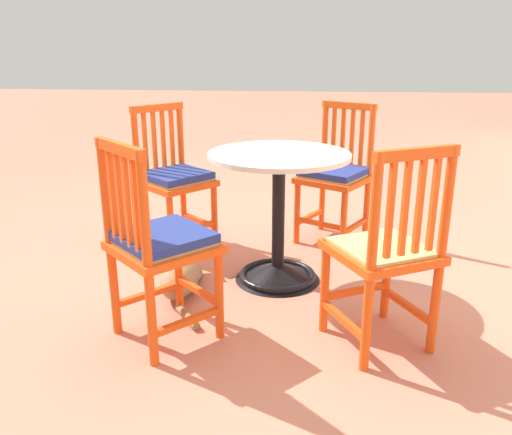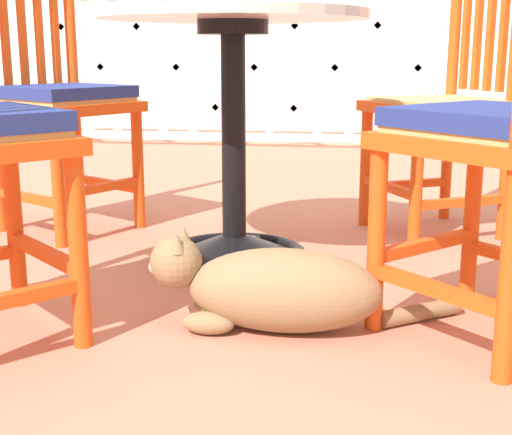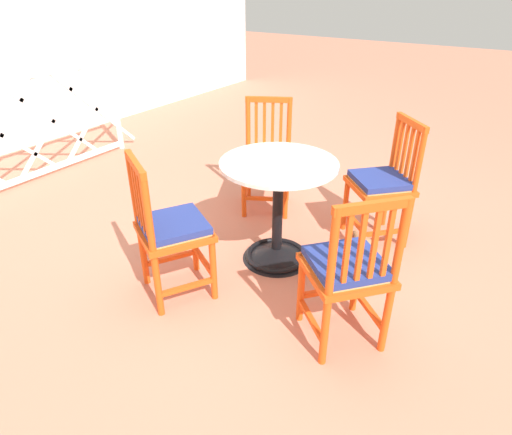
{
  "view_description": "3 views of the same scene",
  "coord_description": "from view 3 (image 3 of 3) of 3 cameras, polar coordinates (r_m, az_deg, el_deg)",
  "views": [
    {
      "loc": [
        2.86,
        0.33,
        1.28
      ],
      "look_at": [
        0.14,
        0.08,
        0.38
      ],
      "focal_mm": 37.19,
      "sensor_mm": 36.0,
      "label": 1
    },
    {
      "loc": [
        0.47,
        -1.85,
        0.62
      ],
      "look_at": [
        0.17,
        0.18,
        0.15
      ],
      "focal_mm": 50.68,
      "sensor_mm": 36.0,
      "label": 2
    },
    {
      "loc": [
        -2.14,
        -1.1,
        1.76
      ],
      "look_at": [
        0.04,
        0.33,
        0.32
      ],
      "focal_mm": 30.7,
      "sensor_mm": 36.0,
      "label": 3
    }
  ],
  "objects": [
    {
      "name": "orange_chair_at_corner",
      "position": [
        2.62,
        -11.07,
        -1.64
      ],
      "size": [
        0.55,
        0.55,
        0.91
      ],
      "color": "#E04C14",
      "rests_on": "ground_plane"
    },
    {
      "name": "orange_chair_near_fence",
      "position": [
        3.64,
        1.42,
        7.58
      ],
      "size": [
        0.54,
        0.54,
        0.91
      ],
      "color": "#E04C14",
      "rests_on": "ground_plane"
    },
    {
      "name": "orange_chair_facing_out",
      "position": [
        2.29,
        11.87,
        -6.78
      ],
      "size": [
        0.56,
        0.56,
        0.91
      ],
      "color": "#E04C14",
      "rests_on": "ground_plane"
    },
    {
      "name": "cafe_table",
      "position": [
        2.98,
        2.79,
        -0.74
      ],
      "size": [
        0.76,
        0.76,
        0.73
      ],
      "color": "black",
      "rests_on": "ground_plane"
    },
    {
      "name": "tabby_cat",
      "position": [
        3.03,
        12.65,
        -5.13
      ],
      "size": [
        0.73,
        0.28,
        0.23
      ],
      "color": "#8E704C",
      "rests_on": "ground_plane"
    },
    {
      "name": "ground_plane",
      "position": [
        2.98,
        4.93,
        -7.39
      ],
      "size": [
        24.0,
        24.0,
        0.0
      ],
      "primitive_type": "plane",
      "color": "#C6755B"
    },
    {
      "name": "orange_chair_by_planter",
      "position": [
        3.29,
        16.17,
        4.23
      ],
      "size": [
        0.57,
        0.57,
        0.91
      ],
      "color": "#E04C14",
      "rests_on": "ground_plane"
    }
  ]
}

